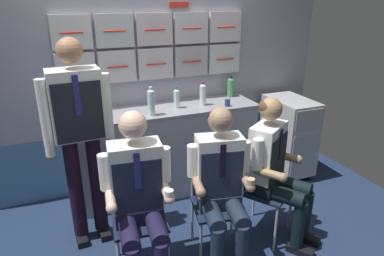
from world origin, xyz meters
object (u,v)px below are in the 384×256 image
crew_member_right (275,165)px  water_bottle_clear (177,98)px  espresso_cup_small (227,103)px  folding_chair_left (137,204)px  crew_member_left (138,192)px  folding_chair_center (216,191)px  service_trolley (289,135)px  crew_member_standing (79,126)px  crew_member_center (221,182)px  folding_chair_right (256,178)px

crew_member_right → water_bottle_clear: 1.24m
crew_member_right → espresso_cup_small: (0.02, 0.94, 0.28)m
folding_chair_left → crew_member_left: 0.26m
crew_member_right → espresso_cup_small: 0.98m
folding_chair_left → folding_chair_center: size_ratio=1.00×
service_trolley → crew_member_left: crew_member_left is taller
crew_member_right → crew_member_standing: size_ratio=0.73×
service_trolley → crew_member_right: crew_member_right is taller
folding_chair_left → crew_member_center: bearing=-19.1°
crew_member_left → folding_chair_center: bearing=8.6°
crew_member_center → crew_member_standing: size_ratio=0.72×
service_trolley → crew_member_standing: crew_member_standing is taller
water_bottle_clear → espresso_cup_small: bearing=-15.2°
service_trolley → espresso_cup_small: bearing=179.8°
water_bottle_clear → folding_chair_left: bearing=-125.2°
espresso_cup_small → folding_chair_center: bearing=-121.8°
crew_member_left → folding_chair_center: 0.70m
service_trolley → folding_chair_left: bearing=-158.2°
folding_chair_right → water_bottle_clear: (-0.41, 0.95, 0.52)m
espresso_cup_small → service_trolley: bearing=-0.2°
water_bottle_clear → espresso_cup_small: water_bottle_clear is taller
crew_member_left → crew_member_standing: size_ratio=0.74×
crew_member_standing → water_bottle_clear: 1.12m
folding_chair_right → crew_member_standing: (-1.41, 0.45, 0.54)m
folding_chair_left → crew_member_standing: crew_member_standing is taller
folding_chair_right → espresso_cup_small: 0.94m
service_trolley → folding_chair_right: service_trolley is taller
crew_member_left → crew_member_right: 1.18m
espresso_cup_small → crew_member_right: bearing=-91.2°
service_trolley → folding_chair_left: size_ratio=1.09×
espresso_cup_small → folding_chair_left: bearing=-145.6°
crew_member_standing → water_bottle_clear: size_ratio=7.85×
service_trolley → folding_chair_center: bearing=-147.7°
folding_chair_right → crew_member_right: size_ratio=0.67×
water_bottle_clear → folding_chair_right: bearing=-66.9°
crew_member_standing → water_bottle_clear: bearing=26.6°
folding_chair_left → crew_member_left: (-0.02, -0.16, 0.20)m
folding_chair_center → folding_chair_right: same height
crew_member_right → water_bottle_clear: crew_member_right is taller
crew_member_center → water_bottle_clear: bearing=87.4°
crew_member_left → crew_member_right: bearing=1.3°
folding_chair_left → crew_member_right: 1.19m
crew_member_center → folding_chair_right: bearing=25.2°
folding_chair_center → crew_member_right: size_ratio=0.67×
crew_member_right → crew_member_standing: (-1.50, 0.58, 0.36)m
crew_member_center → folding_chair_left: bearing=160.9°
folding_chair_right → water_bottle_clear: bearing=113.1°
crew_member_standing → water_bottle_clear: crew_member_standing is taller
crew_member_left → folding_chair_right: size_ratio=1.53×
crew_member_left → water_bottle_clear: 1.34m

